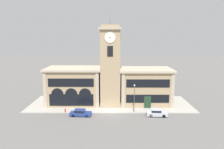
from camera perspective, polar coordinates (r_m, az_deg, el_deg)
The scene contains 9 objects.
ground_plane at distance 45.61m, azimuth -0.54°, elevation -10.13°, with size 300.00×300.00×0.00m, color #605E5B.
sidewalk_kerb at distance 51.75m, azimuth -0.43°, elevation -7.62°, with size 37.03×13.00×0.15m.
clock_tower at distance 48.61m, azimuth -0.46°, elevation 2.17°, with size 5.00×5.00×19.31m.
town_hall_left_wing at distance 51.98m, azimuth -9.83°, elevation -2.87°, with size 12.76×8.58×8.54m.
town_hall_right_wing at distance 51.75m, azimuth 8.67°, elevation -3.01°, with size 12.14×8.58×8.34m.
parked_car_near at distance 44.47m, azimuth -8.27°, elevation -9.82°, with size 4.34×1.98×1.33m.
parked_car_mid at distance 44.80m, azimuth 11.56°, elevation -9.71°, with size 4.17×2.14×1.42m.
street_lamp at distance 44.95m, azimuth 5.86°, elevation -5.15°, with size 0.36×0.36×5.87m.
fire_hydrant at distance 46.73m, azimuth -12.13°, elevation -9.12°, with size 0.22×0.22×0.87m.
Camera 1 is at (0.67, -42.92, 15.40)m, focal length 35.00 mm.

